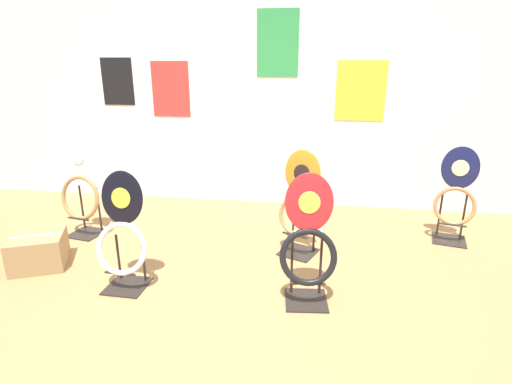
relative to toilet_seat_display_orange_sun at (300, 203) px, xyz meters
name	(u,v)px	position (x,y,z in m)	size (l,w,h in m)	color
ground_plane	(206,331)	(-0.50, -1.13, -0.44)	(14.00, 14.00, 0.00)	#A37547
wall_back	(260,85)	(-0.50, 1.26, 0.86)	(8.00, 0.07, 2.60)	silver
toilet_seat_display_orange_sun	(300,203)	(0.00, 0.00, 0.00)	(0.38, 0.37, 0.88)	black
toilet_seat_display_white_plain	(80,191)	(-1.99, 0.09, -0.01)	(0.43, 0.32, 0.93)	black
toilet_seat_display_jazz_black	(122,235)	(-1.19, -0.71, -0.04)	(0.38, 0.29, 0.84)	black
toilet_seat_display_crimson_swirl	(308,245)	(0.08, -0.71, -0.03)	(0.39, 0.31, 0.87)	black
toilet_seat_display_navy_moon	(455,199)	(1.34, 0.44, -0.04)	(0.36, 0.34, 0.86)	black
storage_box	(38,251)	(-2.01, -0.53, -0.31)	(0.50, 0.48, 0.26)	#93754C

